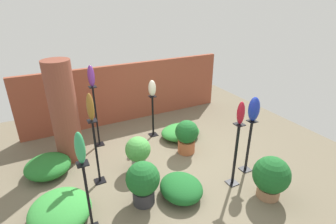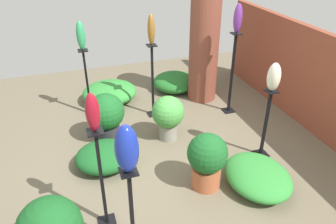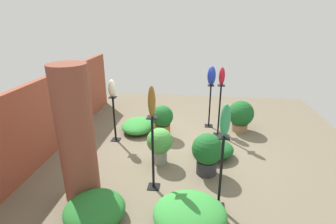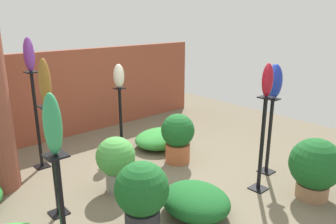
{
  "view_description": "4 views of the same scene",
  "coord_description": "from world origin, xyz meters",
  "px_view_note": "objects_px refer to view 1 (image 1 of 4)",
  "views": [
    {
      "loc": [
        -2.13,
        -3.94,
        3.26
      ],
      "look_at": [
        0.07,
        0.31,
        1.11
      ],
      "focal_mm": 28.0,
      "sensor_mm": 36.0,
      "label": 1
    },
    {
      "loc": [
        3.5,
        -1.14,
        2.98
      ],
      "look_at": [
        -0.06,
        0.05,
        0.83
      ],
      "focal_mm": 35.0,
      "sensor_mm": 36.0,
      "label": 2
    },
    {
      "loc": [
        -5.12,
        -0.45,
        2.79
      ],
      "look_at": [
        -0.08,
        0.15,
        0.87
      ],
      "focal_mm": 28.0,
      "sensor_mm": 36.0,
      "label": 3
    },
    {
      "loc": [
        -2.67,
        -3.08,
        2.2
      ],
      "look_at": [
        0.23,
        0.23,
        0.9
      ],
      "focal_mm": 35.0,
      "sensor_mm": 36.0,
      "label": 4
    }
  ],
  "objects_px": {
    "pedestal_bronze": "(97,155)",
    "art_vase_ivory": "(152,88)",
    "pedestal_ivory": "(153,118)",
    "pedestal_ruby": "(235,157)",
    "art_vase_violet": "(91,76)",
    "art_vase_ruby": "(241,113)",
    "art_vase_bronze": "(90,107)",
    "potted_plant_walkway_edge": "(187,135)",
    "potted_plant_near_pillar": "(271,176)",
    "pedestal_violet": "(96,119)",
    "pedestal_cobalt": "(248,148)",
    "potted_plant_mid_left": "(143,181)",
    "art_vase_cobalt": "(254,109)",
    "pedestal_jade": "(89,201)",
    "art_vase_jade": "(80,148)",
    "potted_plant_back_center": "(138,151)",
    "brick_pillar": "(64,112)"
  },
  "relations": [
    {
      "from": "pedestal_bronze",
      "to": "art_vase_ivory",
      "type": "xyz_separation_m",
      "value": [
        1.65,
        1.18,
        0.66
      ]
    },
    {
      "from": "art_vase_ivory",
      "to": "art_vase_violet",
      "type": "bearing_deg",
      "value": 173.21
    },
    {
      "from": "pedestal_bronze",
      "to": "potted_plant_back_center",
      "type": "bearing_deg",
      "value": 0.77
    },
    {
      "from": "art_vase_bronze",
      "to": "potted_plant_walkway_edge",
      "type": "bearing_deg",
      "value": 3.67
    },
    {
      "from": "pedestal_bronze",
      "to": "pedestal_ivory",
      "type": "height_order",
      "value": "pedestal_bronze"
    },
    {
      "from": "pedestal_jade",
      "to": "potted_plant_near_pillar",
      "type": "xyz_separation_m",
      "value": [
        2.92,
        -0.7,
        -0.13
      ]
    },
    {
      "from": "pedestal_jade",
      "to": "art_vase_jade",
      "type": "bearing_deg",
      "value": 90.0
    },
    {
      "from": "potted_plant_back_center",
      "to": "brick_pillar",
      "type": "bearing_deg",
      "value": 136.68
    },
    {
      "from": "pedestal_violet",
      "to": "potted_plant_mid_left",
      "type": "distance_m",
      "value": 2.26
    },
    {
      "from": "pedestal_bronze",
      "to": "pedestal_ruby",
      "type": "relative_size",
      "value": 1.03
    },
    {
      "from": "pedestal_ruby",
      "to": "pedestal_cobalt",
      "type": "height_order",
      "value": "pedestal_ruby"
    },
    {
      "from": "pedestal_ivory",
      "to": "potted_plant_near_pillar",
      "type": "relative_size",
      "value": 1.36
    },
    {
      "from": "potted_plant_back_center",
      "to": "art_vase_bronze",
      "type": "bearing_deg",
      "value": -179.23
    },
    {
      "from": "potted_plant_walkway_edge",
      "to": "potted_plant_near_pillar",
      "type": "bearing_deg",
      "value": -73.91
    },
    {
      "from": "art_vase_violet",
      "to": "art_vase_bronze",
      "type": "distance_m",
      "value": 1.39
    },
    {
      "from": "art_vase_violet",
      "to": "potted_plant_mid_left",
      "type": "relative_size",
      "value": 0.59
    },
    {
      "from": "brick_pillar",
      "to": "pedestal_cobalt",
      "type": "height_order",
      "value": "brick_pillar"
    },
    {
      "from": "art_vase_jade",
      "to": "potted_plant_back_center",
      "type": "distance_m",
      "value": 1.89
    },
    {
      "from": "pedestal_violet",
      "to": "potted_plant_mid_left",
      "type": "relative_size",
      "value": 1.84
    },
    {
      "from": "art_vase_bronze",
      "to": "potted_plant_near_pillar",
      "type": "xyz_separation_m",
      "value": [
        2.54,
        -1.76,
        -1.12
      ]
    },
    {
      "from": "art_vase_ruby",
      "to": "art_vase_jade",
      "type": "distance_m",
      "value": 2.59
    },
    {
      "from": "pedestal_ruby",
      "to": "potted_plant_walkway_edge",
      "type": "relative_size",
      "value": 1.63
    },
    {
      "from": "potted_plant_walkway_edge",
      "to": "art_vase_ivory",
      "type": "bearing_deg",
      "value": 107.96
    },
    {
      "from": "pedestal_jade",
      "to": "potted_plant_walkway_edge",
      "type": "relative_size",
      "value": 1.56
    },
    {
      "from": "pedestal_ruby",
      "to": "art_vase_ruby",
      "type": "xyz_separation_m",
      "value": [
        0.0,
        0.0,
        0.88
      ]
    },
    {
      "from": "pedestal_ivory",
      "to": "potted_plant_mid_left",
      "type": "xyz_separation_m",
      "value": [
        -1.12,
        -2.08,
        -0.04
      ]
    },
    {
      "from": "brick_pillar",
      "to": "art_vase_bronze",
      "type": "bearing_deg",
      "value": -72.47
    },
    {
      "from": "pedestal_ruby",
      "to": "art_vase_ruby",
      "type": "relative_size",
      "value": 3.06
    },
    {
      "from": "pedestal_ivory",
      "to": "pedestal_ruby",
      "type": "height_order",
      "value": "pedestal_ruby"
    },
    {
      "from": "pedestal_bronze",
      "to": "art_vase_jade",
      "type": "height_order",
      "value": "art_vase_jade"
    },
    {
      "from": "pedestal_ruby",
      "to": "art_vase_ruby",
      "type": "height_order",
      "value": "art_vase_ruby"
    },
    {
      "from": "pedestal_jade",
      "to": "art_vase_bronze",
      "type": "xyz_separation_m",
      "value": [
        0.37,
        1.07,
        0.99
      ]
    },
    {
      "from": "pedestal_jade",
      "to": "art_vase_cobalt",
      "type": "relative_size",
      "value": 2.54
    },
    {
      "from": "pedestal_jade",
      "to": "art_vase_jade",
      "type": "xyz_separation_m",
      "value": [
        0.0,
        0.0,
        0.89
      ]
    },
    {
      "from": "art_vase_jade",
      "to": "art_vase_cobalt",
      "type": "distance_m",
      "value": 3.1
    },
    {
      "from": "art_vase_cobalt",
      "to": "potted_plant_mid_left",
      "type": "distance_m",
      "value": 2.37
    },
    {
      "from": "art_vase_violet",
      "to": "pedestal_ivory",
      "type": "bearing_deg",
      "value": -6.79
    },
    {
      "from": "pedestal_violet",
      "to": "potted_plant_walkway_edge",
      "type": "xyz_separation_m",
      "value": [
        1.67,
        -1.21,
        -0.25
      ]
    },
    {
      "from": "pedestal_cobalt",
      "to": "art_vase_ivory",
      "type": "xyz_separation_m",
      "value": [
        -1.07,
        2.18,
        0.75
      ]
    },
    {
      "from": "pedestal_ruby",
      "to": "pedestal_bronze",
      "type": "bearing_deg",
      "value": 151.44
    },
    {
      "from": "pedestal_cobalt",
      "to": "potted_plant_walkway_edge",
      "type": "xyz_separation_m",
      "value": [
        -0.73,
        1.13,
        -0.08
      ]
    },
    {
      "from": "art_vase_bronze",
      "to": "art_vase_cobalt",
      "type": "xyz_separation_m",
      "value": [
        2.72,
        -1.0,
        -0.2
      ]
    },
    {
      "from": "art_vase_ivory",
      "to": "art_vase_bronze",
      "type": "bearing_deg",
      "value": -144.44
    },
    {
      "from": "pedestal_ivory",
      "to": "pedestal_bronze",
      "type": "bearing_deg",
      "value": -144.44
    },
    {
      "from": "art_vase_bronze",
      "to": "pedestal_ivory",
      "type": "bearing_deg",
      "value": 35.56
    },
    {
      "from": "potted_plant_mid_left",
      "to": "potted_plant_walkway_edge",
      "type": "height_order",
      "value": "potted_plant_mid_left"
    },
    {
      "from": "potted_plant_walkway_edge",
      "to": "pedestal_cobalt",
      "type": "bearing_deg",
      "value": -57.17
    },
    {
      "from": "pedestal_violet",
      "to": "pedestal_cobalt",
      "type": "distance_m",
      "value": 3.36
    },
    {
      "from": "art_vase_cobalt",
      "to": "potted_plant_walkway_edge",
      "type": "height_order",
      "value": "art_vase_cobalt"
    },
    {
      "from": "potted_plant_mid_left",
      "to": "potted_plant_back_center",
      "type": "xyz_separation_m",
      "value": [
        0.27,
        0.91,
        -0.01
      ]
    }
  ]
}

